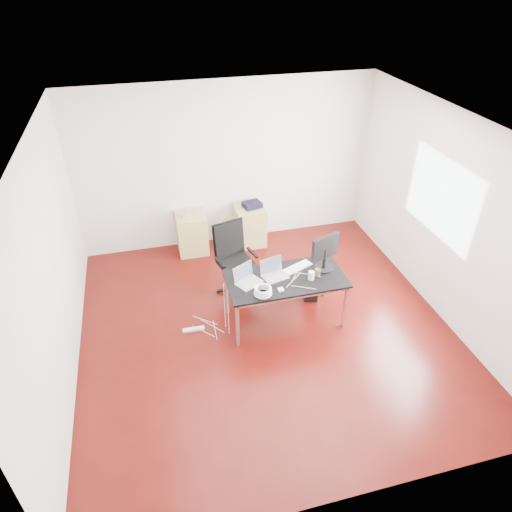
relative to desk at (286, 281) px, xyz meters
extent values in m
plane|color=#3D0906|center=(-0.30, -0.11, -0.68)|extent=(5.00, 5.00, 0.00)
plane|color=silver|center=(-0.30, -0.11, 2.12)|extent=(5.00, 5.00, 0.00)
plane|color=silver|center=(-0.30, 2.39, 0.72)|extent=(5.00, 0.00, 5.00)
plane|color=silver|center=(-0.30, -2.61, 0.72)|extent=(5.00, 0.00, 5.00)
plane|color=silver|center=(-2.80, -0.11, 0.72)|extent=(0.00, 5.00, 5.00)
plane|color=silver|center=(2.20, -0.11, 0.72)|extent=(0.00, 5.00, 5.00)
plane|color=white|center=(2.19, 0.09, 0.92)|extent=(0.00, 1.50, 1.50)
cube|color=black|center=(0.00, 0.00, 0.04)|extent=(1.60, 0.80, 0.03)
cube|color=silver|center=(-0.75, -0.35, -0.33)|extent=(0.04, 0.04, 0.70)
cube|color=silver|center=(-0.75, 0.35, -0.33)|extent=(0.04, 0.04, 0.70)
cube|color=silver|center=(0.75, -0.35, -0.33)|extent=(0.04, 0.04, 0.70)
cube|color=silver|center=(0.75, 0.35, -0.33)|extent=(0.04, 0.04, 0.70)
cylinder|color=black|center=(-0.50, 0.80, -0.44)|extent=(0.06, 0.06, 0.47)
cube|color=black|center=(-0.50, 0.80, -0.18)|extent=(0.58, 0.57, 0.06)
cube|color=black|center=(-0.56, 1.02, 0.13)|extent=(0.47, 0.21, 0.55)
cube|color=#A58B52|center=(-1.00, 2.12, -0.33)|extent=(0.50, 0.50, 0.70)
cube|color=#A58B52|center=(0.03, 2.12, -0.33)|extent=(0.50, 0.50, 0.70)
cube|color=black|center=(0.56, 0.47, -0.46)|extent=(0.31, 0.49, 0.44)
cylinder|color=black|center=(-0.34, 2.14, -0.54)|extent=(0.25, 0.25, 0.28)
cube|color=white|center=(-1.28, 0.09, -0.66)|extent=(0.30, 0.07, 0.04)
cube|color=silver|center=(-0.50, 0.00, 0.06)|extent=(0.40, 0.36, 0.01)
cube|color=silver|center=(-0.56, 0.10, 0.18)|extent=(0.31, 0.20, 0.22)
cube|color=#475166|center=(-0.56, 0.09, 0.18)|extent=(0.27, 0.17, 0.18)
cube|color=silver|center=(-0.13, 0.04, 0.06)|extent=(0.38, 0.30, 0.01)
cube|color=silver|center=(-0.16, 0.15, 0.18)|extent=(0.33, 0.13, 0.22)
cube|color=#475166|center=(-0.16, 0.14, 0.18)|extent=(0.29, 0.11, 0.18)
cylinder|color=black|center=(0.57, 0.08, 0.06)|extent=(0.26, 0.26, 0.02)
cylinder|color=black|center=(0.57, 0.08, 0.22)|extent=(0.05, 0.05, 0.30)
cube|color=black|center=(0.57, 0.09, 0.39)|extent=(0.44, 0.22, 0.34)
cube|color=#475166|center=(0.57, 0.12, 0.39)|extent=(0.37, 0.15, 0.29)
cube|color=white|center=(0.22, 0.17, 0.06)|extent=(0.46, 0.30, 0.02)
cylinder|color=white|center=(0.32, -0.11, 0.11)|extent=(0.09, 0.09, 0.12)
cylinder|color=#55361D|center=(0.43, -0.05, 0.10)|extent=(0.09, 0.09, 0.10)
torus|color=white|center=(-0.39, -0.27, 0.07)|extent=(0.24, 0.24, 0.04)
torus|color=white|center=(-0.39, -0.27, 0.11)|extent=(0.23, 0.23, 0.04)
torus|color=white|center=(-0.39, -0.27, 0.14)|extent=(0.22, 0.22, 0.04)
cube|color=white|center=(-0.15, -0.25, 0.07)|extent=(0.07, 0.07, 0.03)
cube|color=#9E9E9E|center=(-1.08, 2.05, 0.11)|extent=(0.10, 0.09, 0.18)
cube|color=black|center=(0.07, 2.14, 0.07)|extent=(0.35, 0.31, 0.09)
camera|label=1|loc=(-1.62, -4.66, 3.70)|focal=32.00mm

